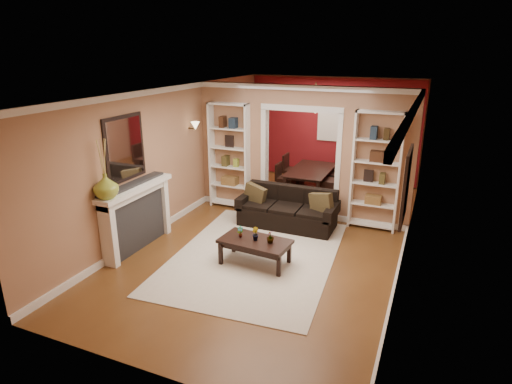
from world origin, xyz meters
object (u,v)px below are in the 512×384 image
at_px(coffee_table, 255,252).
at_px(bookshelf_right, 376,172).
at_px(sofa, 287,208).
at_px(fireplace, 138,217).
at_px(dining_table, 312,181).
at_px(bookshelf_left, 230,156).

distance_m(coffee_table, bookshelf_right, 2.90).
distance_m(sofa, fireplace, 2.86).
xyz_separation_m(sofa, dining_table, (-0.13, 2.19, -0.08)).
relative_size(bookshelf_left, dining_table, 1.35).
xyz_separation_m(sofa, fireplace, (-2.08, -1.95, 0.20)).
height_order(coffee_table, bookshelf_right, bookshelf_right).
xyz_separation_m(sofa, coffee_table, (0.03, -1.70, -0.17)).
relative_size(sofa, coffee_table, 1.72).
xyz_separation_m(bookshelf_right, dining_table, (-1.69, 1.61, -0.85)).
height_order(bookshelf_left, bookshelf_right, same).
distance_m(bookshelf_left, fireplace, 2.65).
relative_size(coffee_table, fireplace, 0.67).
bearing_deg(dining_table, bookshelf_left, 138.72).
bearing_deg(sofa, bookshelf_right, 20.40).
xyz_separation_m(bookshelf_left, fireplace, (-0.54, -2.53, -0.57)).
height_order(fireplace, dining_table, fireplace).
height_order(sofa, dining_table, sofa).
height_order(sofa, bookshelf_right, bookshelf_right).
bearing_deg(bookshelf_left, coffee_table, -55.40).
height_order(coffee_table, dining_table, dining_table).
bearing_deg(fireplace, dining_table, 64.74).
bearing_deg(bookshelf_left, fireplace, -102.05).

